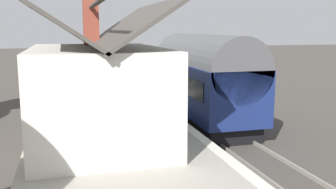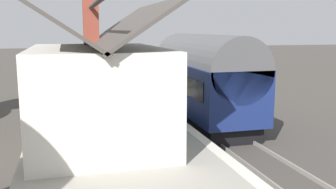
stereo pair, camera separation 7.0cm
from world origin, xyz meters
TOP-DOWN VIEW (x-y plane):
  - ground_plane at (0.00, 0.00)m, footprint 160.00×160.00m
  - platform at (0.00, 3.97)m, footprint 32.00×5.95m
  - platform_edge_coping at (0.00, 1.18)m, footprint 32.00×0.36m
  - rail_near at (0.00, -1.62)m, footprint 52.00×0.08m
  - rail_far at (0.00, -0.18)m, footprint 52.00×0.08m
  - train at (-1.02, -0.90)m, footprint 8.69×2.73m
  - station_building at (-5.46, 4.56)m, footprint 7.15×4.44m
  - bench_mid_platform at (10.90, 3.44)m, footprint 1.41×0.48m
  - bench_by_lamp at (4.14, 3.67)m, footprint 1.41×0.47m
  - bench_platform_end at (7.25, 3.63)m, footprint 1.40×0.43m
  - bench_near_building at (1.62, 3.67)m, footprint 1.41×0.46m
  - planter_under_sign at (5.54, 5.82)m, footprint 0.58×0.58m
  - planter_edge_far at (8.47, 5.73)m, footprint 0.57×0.57m
  - planter_edge_near at (3.78, 2.21)m, footprint 0.52×0.52m
  - planter_corner_building at (-0.45, 4.07)m, footprint 0.45×0.45m
  - planter_bench_left at (-2.50, 2.08)m, footprint 0.60×0.60m
  - station_sign_board at (7.66, 1.97)m, footprint 0.96×0.06m

SIDE VIEW (x-z plane):
  - ground_plane at x=0.00m, z-range 0.00..0.00m
  - rail_near at x=0.00m, z-range 0.00..0.14m
  - rail_far at x=0.00m, z-range 0.00..0.14m
  - platform at x=0.00m, z-range 0.00..0.90m
  - platform_edge_coping at x=0.00m, z-range 0.90..0.91m
  - planter_corner_building at x=-0.45m, z-range 0.91..1.61m
  - planter_edge_far at x=8.47m, z-range 0.91..1.75m
  - planter_edge_near at x=3.78m, z-range 0.96..1.76m
  - planter_bench_left at x=-2.50m, z-range 0.92..1.82m
  - bench_mid_platform at x=10.90m, z-range 0.93..1.81m
  - bench_by_lamp at x=4.14m, z-range 0.93..1.81m
  - bench_platform_end at x=7.25m, z-range 0.93..1.81m
  - bench_near_building at x=1.62m, z-range 0.93..1.81m
  - planter_under_sign at x=5.54m, z-range 0.92..1.85m
  - station_sign_board at x=7.66m, z-range 1.30..2.87m
  - train at x=-1.02m, z-range 0.05..4.38m
  - station_building at x=-5.46m, z-range -0.25..5.37m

